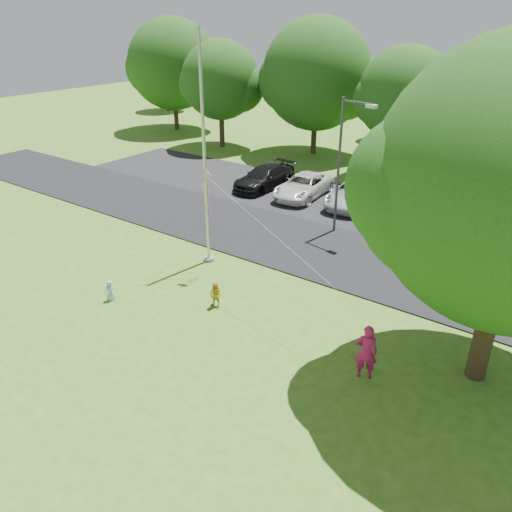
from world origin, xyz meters
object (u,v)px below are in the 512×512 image
Objects in this scene: woman at (366,352)px; child_blue at (110,291)px; flagpole at (205,174)px; street_lamp at (344,155)px; trash_can at (414,234)px; kite at (211,189)px; child_yellow at (216,295)px.

woman is 2.18× the size of child_blue.
flagpole is 7.30m from street_lamp.
child_blue is at bearing -121.73° from trash_can.
street_lamp is 5.32m from trash_can.
flagpole is at bearing -106.04° from street_lamp.
trash_can is at bearing 28.92° from street_lamp.
street_lamp is at bearing 22.54° from child_blue.
flagpole is 11.26× the size of trash_can.
flagpole is 1.45× the size of street_lamp.
trash_can is at bearing 42.59° from kite.
child_blue is at bearing -131.07° from kite.
woman is (2.42, -11.07, 0.51)m from trash_can.
child_yellow is (-0.43, -9.45, -3.61)m from street_lamp.
street_lamp is 12.82m from child_blue.
kite reaches higher than child_blue.
street_lamp is 3.62× the size of woman.
child_blue is at bearing -99.53° from flagpole.
flagpole reaches higher than child_yellow.
flagpole is 10.53m from woman.
woman reaches higher than child_blue.
trash_can is 0.83× the size of child_yellow.
kite reaches higher than child_yellow.
street_lamp reaches higher than child_yellow.
flagpole reaches higher than trash_can.
woman reaches higher than trash_can.
kite reaches higher than trash_can.
child_yellow is at bearing -81.30° from street_lamp.
kite is at bearing 15.28° from child_blue.
child_blue is at bearing -14.00° from woman.
flagpole is 1.13× the size of kite.
trash_can is 11.04m from kite.
child_blue is 0.10× the size of kite.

